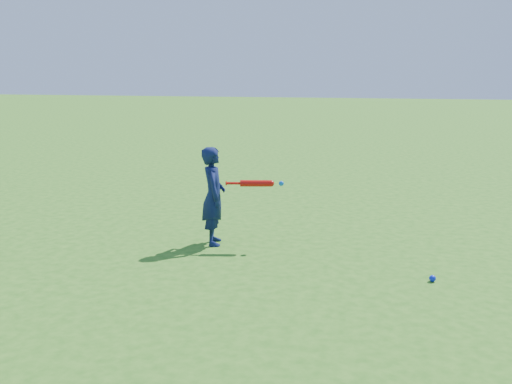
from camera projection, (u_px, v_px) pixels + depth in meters
ground at (166, 247)px, 6.67m from camera, size 80.00×80.00×0.00m
child at (213, 196)px, 6.69m from camera, size 0.40×0.49×1.16m
ground_ball_blue at (432, 278)px, 5.56m from camera, size 0.07×0.07×0.07m
bat_swing at (258, 183)px, 6.61m from camera, size 0.67×0.20×0.08m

